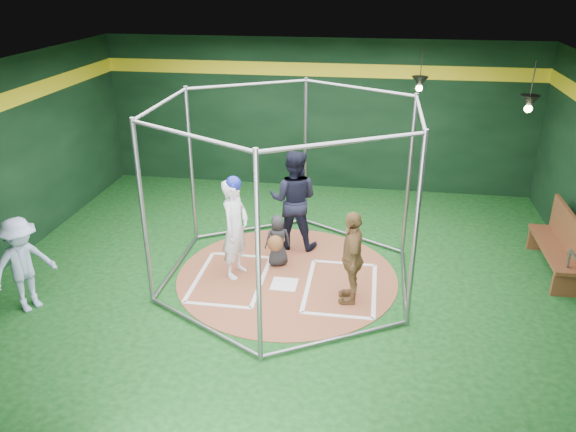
% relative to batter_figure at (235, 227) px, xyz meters
% --- Properties ---
extents(room_shell, '(10.10, 9.10, 3.53)m').
position_rel_batter_figure_xyz_m(room_shell, '(0.87, 0.08, 0.84)').
color(room_shell, '#0C3710').
rests_on(room_shell, ground).
extents(clay_disc, '(3.80, 3.80, 0.01)m').
position_rel_batter_figure_xyz_m(clay_disc, '(0.87, 0.07, -0.90)').
color(clay_disc, '#955136').
rests_on(clay_disc, ground).
extents(home_plate, '(0.43, 0.43, 0.01)m').
position_rel_batter_figure_xyz_m(home_plate, '(0.87, -0.23, -0.89)').
color(home_plate, white).
rests_on(home_plate, clay_disc).
extents(batter_box_left, '(1.17, 1.77, 0.01)m').
position_rel_batter_figure_xyz_m(batter_box_left, '(-0.08, -0.18, -0.89)').
color(batter_box_left, white).
rests_on(batter_box_left, clay_disc).
extents(batter_box_right, '(1.17, 1.77, 0.01)m').
position_rel_batter_figure_xyz_m(batter_box_right, '(1.82, -0.18, -0.89)').
color(batter_box_right, white).
rests_on(batter_box_right, clay_disc).
extents(batting_cage, '(4.05, 4.67, 3.00)m').
position_rel_batter_figure_xyz_m(batting_cage, '(0.87, 0.07, 0.59)').
color(batting_cage, gray).
rests_on(batting_cage, ground).
extents(pendant_lamp_near, '(0.34, 0.34, 0.90)m').
position_rel_batter_figure_xyz_m(pendant_lamp_near, '(3.07, 3.67, 1.83)').
color(pendant_lamp_near, black).
rests_on(pendant_lamp_near, room_shell).
extents(pendant_lamp_far, '(0.34, 0.34, 0.90)m').
position_rel_batter_figure_xyz_m(pendant_lamp_far, '(4.87, 2.07, 1.83)').
color(pendant_lamp_far, black).
rests_on(pendant_lamp_far, room_shell).
extents(batter_figure, '(0.56, 0.72, 1.81)m').
position_rel_batter_figure_xyz_m(batter_figure, '(0.00, 0.00, 0.00)').
color(batter_figure, white).
rests_on(batter_figure, clay_disc).
extents(visitor_leopard, '(0.43, 0.92, 1.53)m').
position_rel_batter_figure_xyz_m(visitor_leopard, '(1.99, -0.52, -0.13)').
color(visitor_leopard, '#9F7744').
rests_on(visitor_leopard, clay_disc).
extents(catcher_figure, '(0.54, 0.61, 0.95)m').
position_rel_batter_figure_xyz_m(catcher_figure, '(0.64, 0.43, -0.42)').
color(catcher_figure, black).
rests_on(catcher_figure, clay_disc).
extents(umpire, '(0.96, 0.77, 1.90)m').
position_rel_batter_figure_xyz_m(umpire, '(0.81, 1.23, 0.05)').
color(umpire, black).
rests_on(umpire, clay_disc).
extents(bystander_blue, '(0.99, 1.14, 1.53)m').
position_rel_batter_figure_xyz_m(bystander_blue, '(-2.94, -1.53, -0.14)').
color(bystander_blue, '#A0B0D4').
rests_on(bystander_blue, ground).
extents(dugout_bench, '(0.44, 1.89, 1.10)m').
position_rel_batter_figure_xyz_m(dugout_bench, '(5.51, 0.99, -0.35)').
color(dugout_bench, brown).
rests_on(dugout_bench, ground).
extents(steel_railing, '(0.05, 0.94, 0.80)m').
position_rel_batter_figure_xyz_m(steel_railing, '(5.42, -0.19, -0.38)').
color(steel_railing, slate).
rests_on(steel_railing, ground).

